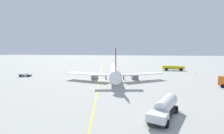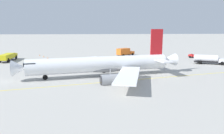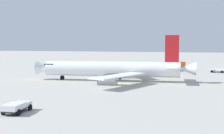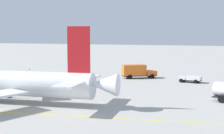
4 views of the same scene
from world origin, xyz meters
name	(u,v)px [view 1 (image 1 of 4)]	position (x,y,z in m)	size (l,w,h in m)	color
ground_plane	(101,80)	(0.00, 0.00, 0.00)	(600.00, 600.00, 0.00)	#ADAAA3
airliner_main	(115,72)	(-4.36, -2.62, 2.68)	(34.11, 38.82, 11.33)	white
fuel_tanker_truck	(165,107)	(-18.60, 31.17, 1.57)	(5.50, 9.66, 2.87)	#232326
fire_tender_truck	(173,68)	(-28.90, -34.43, 1.54)	(10.82, 3.14, 2.50)	#232326
pushback_tug_truck	(25,74)	(31.85, -1.39, 0.80)	(4.90, 3.06, 1.30)	#232326
taxiway_centreline	(100,79)	(1.17, -1.88, 0.00)	(38.67, 157.14, 0.01)	yellow
safety_cone_near	(189,73)	(-34.27, -22.41, 0.28)	(0.36, 0.36, 0.55)	orange
safety_cone_mid	(197,73)	(-37.93, -24.75, 0.28)	(0.36, 0.36, 0.55)	orange
safety_cone_far	(205,72)	(-42.06, -27.39, 0.28)	(0.36, 0.36, 0.55)	orange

